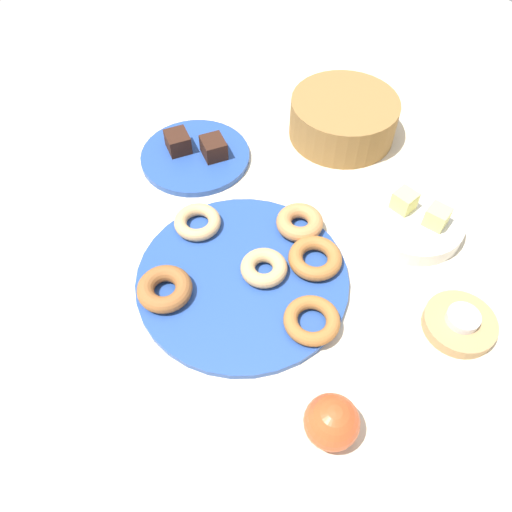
{
  "coord_description": "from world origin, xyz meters",
  "views": [
    {
      "loc": [
        0.38,
        -0.3,
        0.7
      ],
      "look_at": [
        0.0,
        0.03,
        0.04
      ],
      "focal_mm": 35.39,
      "sensor_mm": 36.0,
      "label": 1
    }
  ],
  "objects_px": {
    "fruit_bowl": "(414,223)",
    "melon_chunk_right": "(437,217)",
    "donut_1": "(264,268)",
    "apple": "(332,422)",
    "candle_holder": "(459,324)",
    "tealight": "(463,318)",
    "donut_plate": "(242,278)",
    "donut_0": "(198,222)",
    "basket": "(343,118)",
    "melon_chunk_left": "(404,201)",
    "donut_2": "(300,222)",
    "cake_plate": "(195,156)",
    "donut_3": "(165,289)",
    "donut_5": "(315,258)",
    "brownie_near": "(178,142)",
    "brownie_far": "(214,148)",
    "donut_4": "(312,320)"
  },
  "relations": [
    {
      "from": "fruit_bowl",
      "to": "melon_chunk_right",
      "type": "relative_size",
      "value": 4.91
    },
    {
      "from": "donut_1",
      "to": "apple",
      "type": "xyz_separation_m",
      "value": [
        0.26,
        -0.1,
        0.01
      ]
    },
    {
      "from": "candle_holder",
      "to": "tealight",
      "type": "height_order",
      "value": "tealight"
    },
    {
      "from": "candle_holder",
      "to": "melon_chunk_right",
      "type": "xyz_separation_m",
      "value": [
        -0.15,
        0.12,
        0.04
      ]
    },
    {
      "from": "donut_plate",
      "to": "donut_0",
      "type": "relative_size",
      "value": 4.25
    },
    {
      "from": "basket",
      "to": "melon_chunk_right",
      "type": "height_order",
      "value": "basket"
    },
    {
      "from": "melon_chunk_left",
      "to": "melon_chunk_right",
      "type": "relative_size",
      "value": 1.0
    },
    {
      "from": "donut_2",
      "to": "candle_holder",
      "type": "xyz_separation_m",
      "value": [
        0.31,
        0.06,
        -0.02
      ]
    },
    {
      "from": "donut_2",
      "to": "apple",
      "type": "relative_size",
      "value": 1.11
    },
    {
      "from": "donut_plate",
      "to": "candle_holder",
      "type": "relative_size",
      "value": 3.16
    },
    {
      "from": "tealight",
      "to": "melon_chunk_left",
      "type": "bearing_deg",
      "value": 152.82
    },
    {
      "from": "donut_1",
      "to": "cake_plate",
      "type": "bearing_deg",
      "value": 164.54
    },
    {
      "from": "donut_0",
      "to": "donut_1",
      "type": "height_order",
      "value": "donut_1"
    },
    {
      "from": "donut_0",
      "to": "candle_holder",
      "type": "relative_size",
      "value": 0.74
    },
    {
      "from": "donut_3",
      "to": "cake_plate",
      "type": "xyz_separation_m",
      "value": [
        -0.24,
        0.24,
        -0.02
      ]
    },
    {
      "from": "donut_0",
      "to": "candle_holder",
      "type": "xyz_separation_m",
      "value": [
        0.43,
        0.19,
        -0.01
      ]
    },
    {
      "from": "donut_1",
      "to": "melon_chunk_right",
      "type": "bearing_deg",
      "value": 66.68
    },
    {
      "from": "donut_1",
      "to": "basket",
      "type": "height_order",
      "value": "basket"
    },
    {
      "from": "donut_5",
      "to": "melon_chunk_right",
      "type": "xyz_separation_m",
      "value": [
        0.08,
        0.21,
        0.02
      ]
    },
    {
      "from": "donut_2",
      "to": "tealight",
      "type": "relative_size",
      "value": 1.66
    },
    {
      "from": "brownie_near",
      "to": "apple",
      "type": "height_order",
      "value": "apple"
    },
    {
      "from": "melon_chunk_right",
      "to": "fruit_bowl",
      "type": "bearing_deg",
      "value": -156.8
    },
    {
      "from": "brownie_far",
      "to": "basket",
      "type": "relative_size",
      "value": 0.23
    },
    {
      "from": "candle_holder",
      "to": "brownie_near",
      "type": "bearing_deg",
      "value": -170.92
    },
    {
      "from": "candle_holder",
      "to": "tealight",
      "type": "bearing_deg",
      "value": 0.0
    },
    {
      "from": "donut_2",
      "to": "donut_3",
      "type": "xyz_separation_m",
      "value": [
        -0.04,
        -0.26,
        0.0
      ]
    },
    {
      "from": "brownie_far",
      "to": "apple",
      "type": "bearing_deg",
      "value": -21.89
    },
    {
      "from": "brownie_near",
      "to": "brownie_far",
      "type": "bearing_deg",
      "value": 36.03
    },
    {
      "from": "candle_holder",
      "to": "apple",
      "type": "relative_size",
      "value": 1.49
    },
    {
      "from": "brownie_far",
      "to": "fruit_bowl",
      "type": "bearing_deg",
      "value": 23.11
    },
    {
      "from": "donut_3",
      "to": "donut_4",
      "type": "distance_m",
      "value": 0.24
    },
    {
      "from": "donut_4",
      "to": "basket",
      "type": "distance_m",
      "value": 0.48
    },
    {
      "from": "basket",
      "to": "melon_chunk_right",
      "type": "xyz_separation_m",
      "value": [
        0.3,
        -0.08,
        0.01
      ]
    },
    {
      "from": "donut_5",
      "to": "candle_holder",
      "type": "relative_size",
      "value": 0.81
    },
    {
      "from": "cake_plate",
      "to": "candle_holder",
      "type": "xyz_separation_m",
      "value": [
        0.59,
        0.08,
        0.0
      ]
    },
    {
      "from": "brownie_far",
      "to": "donut_4",
      "type": "bearing_deg",
      "value": -16.76
    },
    {
      "from": "melon_chunk_left",
      "to": "apple",
      "type": "distance_m",
      "value": 0.43
    },
    {
      "from": "brownie_near",
      "to": "brownie_far",
      "type": "height_order",
      "value": "same"
    },
    {
      "from": "donut_0",
      "to": "melon_chunk_right",
      "type": "relative_size",
      "value": 2.33
    },
    {
      "from": "donut_0",
      "to": "cake_plate",
      "type": "height_order",
      "value": "donut_0"
    },
    {
      "from": "brownie_near",
      "to": "fruit_bowl",
      "type": "xyz_separation_m",
      "value": [
        0.44,
        0.21,
        -0.02
      ]
    },
    {
      "from": "donut_1",
      "to": "donut_3",
      "type": "height_order",
      "value": "donut_3"
    },
    {
      "from": "donut_plate",
      "to": "donut_4",
      "type": "distance_m",
      "value": 0.14
    },
    {
      "from": "donut_3",
      "to": "donut_plate",
      "type": "bearing_deg",
      "value": 65.26
    },
    {
      "from": "apple",
      "to": "tealight",
      "type": "bearing_deg",
      "value": 86.54
    },
    {
      "from": "apple",
      "to": "donut_plate",
      "type": "bearing_deg",
      "value": 165.47
    },
    {
      "from": "brownie_far",
      "to": "apple",
      "type": "xyz_separation_m",
      "value": [
        0.54,
        -0.22,
        0.01
      ]
    },
    {
      "from": "donut_2",
      "to": "donut_1",
      "type": "bearing_deg",
      "value": -73.44
    },
    {
      "from": "donut_plate",
      "to": "donut_1",
      "type": "distance_m",
      "value": 0.04
    },
    {
      "from": "donut_2",
      "to": "fruit_bowl",
      "type": "xyz_separation_m",
      "value": [
        0.13,
        0.16,
        -0.01
      ]
    }
  ]
}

